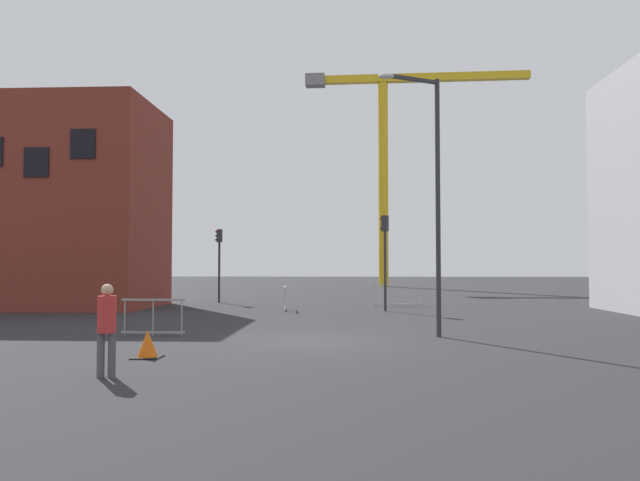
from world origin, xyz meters
TOP-DOWN VIEW (x-y plane):
  - ground at (0.00, 0.00)m, footprint 160.00×160.00m
  - brick_building at (-13.52, 11.88)m, footprint 10.24×6.32m
  - construction_crane at (4.85, 38.76)m, footprint 20.58×1.68m
  - streetlamp_tall at (3.40, 0.99)m, footprint 1.82×0.95m
  - traffic_light_median at (-6.00, 15.65)m, footprint 0.39×0.33m
  - traffic_light_far at (2.63, 10.34)m, footprint 0.39×0.33m
  - pedestrian_walking at (-3.46, -5.37)m, footprint 0.34×0.34m
  - safety_barrier_rear at (-1.87, 10.58)m, footprint 0.28×1.81m
  - safety_barrier_mid_span at (-4.70, 0.96)m, footprint 1.92×0.15m
  - safety_barrier_left_run at (3.41, 13.47)m, footprint 2.53×0.38m
  - traffic_cone_by_barrier at (-3.47, -3.07)m, footprint 0.61×0.61m

SIDE VIEW (x-z plane):
  - ground at x=0.00m, z-range 0.00..0.00m
  - traffic_cone_by_barrier at x=-3.47m, z-range -0.02..0.60m
  - safety_barrier_rear at x=-1.87m, z-range 0.02..1.10m
  - safety_barrier_mid_span at x=-4.70m, z-range 0.02..1.10m
  - safety_barrier_left_run at x=3.41m, z-range 0.02..1.10m
  - pedestrian_walking at x=-3.46m, z-range 0.14..1.87m
  - traffic_light_median at x=-6.00m, z-range 0.68..4.65m
  - traffic_light_far at x=2.63m, z-range 0.71..4.96m
  - streetlamp_tall at x=3.40m, z-range 0.68..8.18m
  - brick_building at x=-13.52m, z-range 0.00..9.78m
  - construction_crane at x=4.85m, z-range 3.87..23.72m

